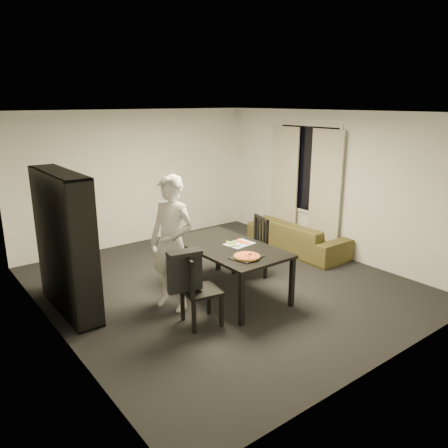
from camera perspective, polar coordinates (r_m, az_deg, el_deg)
room at (r=6.45m, az=-0.13°, el=2.78°), size 5.01×5.51×2.61m
window_pane at (r=8.52m, az=10.86°, el=7.07°), size 0.02×1.40×1.60m
window_frame at (r=8.51m, az=10.84°, el=7.07°), size 0.03×1.52×1.72m
curtain_left at (r=8.18m, az=13.04°, el=4.10°), size 0.03×0.70×2.25m
curtain_right at (r=8.86m, az=7.87°, el=5.24°), size 0.03×0.70×2.25m
bookshelf at (r=6.11m, az=-20.03°, el=-2.36°), size 0.35×1.50×1.90m
dining_table at (r=6.29m, az=0.56°, el=-3.43°), size 1.00×1.80×0.75m
chair_left at (r=5.49m, az=-3.84°, el=-8.06°), size 0.51×0.51×0.94m
chair_right at (r=7.02m, az=4.03°, el=-2.45°), size 0.55×0.55×0.98m
draped_jacket at (r=5.35m, az=-5.16°, el=-5.94°), size 0.44×0.26×0.52m
person at (r=5.86m, az=-6.83°, el=-2.55°), size 0.67×0.79×1.84m
baking_tray at (r=5.81m, az=2.98°, el=-4.33°), size 0.46×0.40×0.01m
pepperoni_pizza at (r=5.78m, az=3.00°, el=-4.23°), size 0.35×0.35×0.03m
kitchen_towel at (r=6.34m, az=2.02°, el=-2.60°), size 0.43×0.35×0.01m
pizza_slices at (r=6.35m, az=1.73°, el=-2.48°), size 0.38×0.32×0.01m
sofa at (r=8.35m, az=9.57°, el=-1.57°), size 0.78×2.00×0.58m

